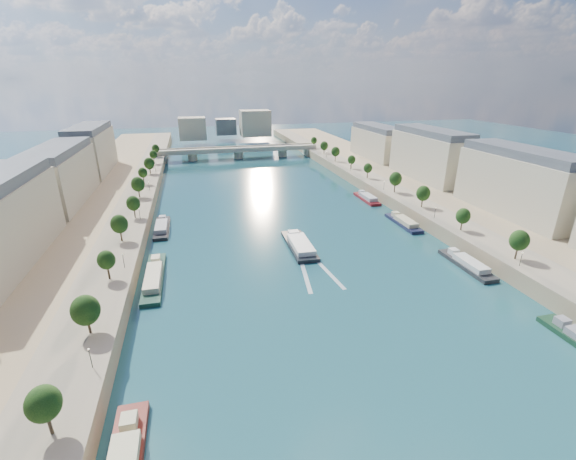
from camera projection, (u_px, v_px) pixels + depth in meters
ground at (286, 229)px, 145.23m from camera, size 700.00×700.00×0.00m
quay_left at (77, 241)px, 128.17m from camera, size 44.00×520.00×5.00m
quay_right at (454, 208)px, 160.45m from camera, size 44.00×520.00×5.00m
pave_left at (123, 230)px, 130.60m from camera, size 14.00×520.00×0.10m
pave_right at (422, 205)px, 156.15m from camera, size 14.00×520.00×0.10m
trees_left at (128, 213)px, 130.86m from camera, size 4.80×268.80×8.26m
trees_right at (407, 186)px, 162.74m from camera, size 4.80×268.80×8.26m
lamps_left at (133, 232)px, 121.58m from camera, size 0.36×200.36×4.28m
lamps_right at (407, 196)px, 158.65m from camera, size 0.36×200.36×4.28m
buildings_left at (36, 194)px, 130.98m from camera, size 16.00×226.00×23.20m
buildings_right at (467, 168)px, 169.08m from camera, size 16.00×226.00×23.20m
skyline at (231, 125)px, 338.79m from camera, size 79.00×42.00×22.00m
bridge at (238, 151)px, 272.63m from camera, size 112.00×12.00×8.15m
tour_barge at (299, 245)px, 129.03m from camera, size 7.75×25.30×3.60m
wake at (314, 270)px, 114.30m from camera, size 10.76×25.99×0.04m
moored_barges_left at (145, 334)px, 84.21m from camera, size 5.00×159.90×3.60m
moored_barges_right at (468, 265)px, 115.23m from camera, size 5.00×158.01×3.60m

